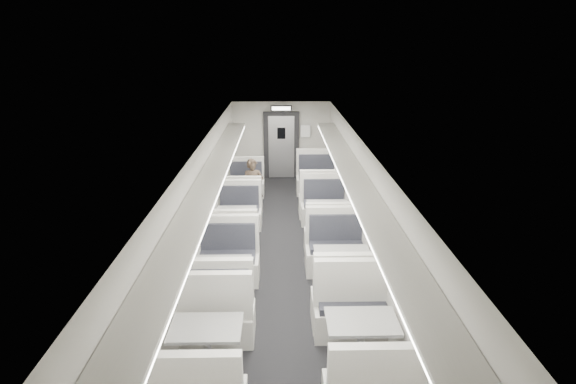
{
  "coord_description": "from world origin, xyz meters",
  "views": [
    {
      "loc": [
        -0.05,
        -7.77,
        4.24
      ],
      "look_at": [
        0.12,
        1.06,
        1.19
      ],
      "focal_mm": 28.0,
      "sensor_mm": 36.0,
      "label": 1
    }
  ],
  "objects_px": {
    "booth_left_b": "(237,225)",
    "booth_left_c": "(223,285)",
    "booth_right_a": "(319,189)",
    "vestibule_door": "(281,146)",
    "booth_right_d": "(361,345)",
    "passenger": "(253,187)",
    "booth_left_a": "(244,192)",
    "booth_left_d": "(208,351)",
    "booth_right_c": "(342,273)",
    "booth_right_b": "(327,220)",
    "exit_sign": "(281,108)"
  },
  "relations": [
    {
      "from": "booth_left_a",
      "to": "booth_right_a",
      "type": "xyz_separation_m",
      "value": [
        2.0,
        0.08,
        0.05
      ]
    },
    {
      "from": "booth_left_d",
      "to": "booth_right_c",
      "type": "distance_m",
      "value": 2.8
    },
    {
      "from": "booth_right_c",
      "to": "passenger",
      "type": "height_order",
      "value": "passenger"
    },
    {
      "from": "booth_right_a",
      "to": "booth_right_d",
      "type": "xyz_separation_m",
      "value": [
        0.0,
        -6.42,
        -0.01
      ]
    },
    {
      "from": "booth_left_c",
      "to": "passenger",
      "type": "xyz_separation_m",
      "value": [
        0.28,
        4.11,
        0.31
      ]
    },
    {
      "from": "booth_left_b",
      "to": "booth_left_d",
      "type": "distance_m",
      "value": 4.17
    },
    {
      "from": "booth_left_a",
      "to": "booth_right_b",
      "type": "height_order",
      "value": "booth_right_b"
    },
    {
      "from": "booth_right_b",
      "to": "booth_right_c",
      "type": "height_order",
      "value": "booth_right_c"
    },
    {
      "from": "booth_left_c",
      "to": "booth_right_b",
      "type": "height_order",
      "value": "booth_left_c"
    },
    {
      "from": "booth_right_a",
      "to": "booth_left_a",
      "type": "bearing_deg",
      "value": -177.75
    },
    {
      "from": "booth_left_c",
      "to": "exit_sign",
      "type": "height_order",
      "value": "exit_sign"
    },
    {
      "from": "booth_left_b",
      "to": "vestibule_door",
      "type": "distance_m",
      "value": 4.85
    },
    {
      "from": "passenger",
      "to": "booth_left_a",
      "type": "bearing_deg",
      "value": 101.46
    },
    {
      "from": "booth_left_d",
      "to": "booth_right_d",
      "type": "xyz_separation_m",
      "value": [
        2.0,
        0.08,
        0.01
      ]
    },
    {
      "from": "booth_left_a",
      "to": "exit_sign",
      "type": "bearing_deg",
      "value": 63.01
    },
    {
      "from": "booth_right_a",
      "to": "exit_sign",
      "type": "height_order",
      "value": "exit_sign"
    },
    {
      "from": "booth_right_b",
      "to": "booth_left_d",
      "type": "bearing_deg",
      "value": -114.57
    },
    {
      "from": "booth_right_a",
      "to": "vestibule_door",
      "type": "xyz_separation_m",
      "value": [
        -1.0,
        2.37,
        0.62
      ]
    },
    {
      "from": "booth_left_c",
      "to": "exit_sign",
      "type": "bearing_deg",
      "value": 81.56
    },
    {
      "from": "booth_right_c",
      "to": "booth_left_b",
      "type": "bearing_deg",
      "value": 132.16
    },
    {
      "from": "passenger",
      "to": "exit_sign",
      "type": "height_order",
      "value": "exit_sign"
    },
    {
      "from": "booth_right_a",
      "to": "booth_right_b",
      "type": "relative_size",
      "value": 1.05
    },
    {
      "from": "booth_left_c",
      "to": "booth_right_a",
      "type": "relative_size",
      "value": 0.97
    },
    {
      "from": "booth_right_a",
      "to": "booth_right_c",
      "type": "height_order",
      "value": "booth_right_a"
    },
    {
      "from": "booth_left_d",
      "to": "booth_right_b",
      "type": "height_order",
      "value": "booth_left_d"
    },
    {
      "from": "booth_left_c",
      "to": "booth_right_c",
      "type": "relative_size",
      "value": 0.98
    },
    {
      "from": "booth_left_b",
      "to": "vestibule_door",
      "type": "relative_size",
      "value": 0.99
    },
    {
      "from": "booth_right_a",
      "to": "booth_right_d",
      "type": "height_order",
      "value": "booth_right_a"
    },
    {
      "from": "booth_left_b",
      "to": "booth_right_a",
      "type": "bearing_deg",
      "value": 49.34
    },
    {
      "from": "booth_left_c",
      "to": "booth_right_c",
      "type": "height_order",
      "value": "booth_right_c"
    },
    {
      "from": "booth_left_b",
      "to": "exit_sign",
      "type": "bearing_deg",
      "value": 76.65
    },
    {
      "from": "booth_right_c",
      "to": "booth_left_a",
      "type": "bearing_deg",
      "value": 114.16
    },
    {
      "from": "booth_right_c",
      "to": "vestibule_door",
      "type": "height_order",
      "value": "vestibule_door"
    },
    {
      "from": "exit_sign",
      "to": "passenger",
      "type": "bearing_deg",
      "value": -105.25
    },
    {
      "from": "booth_right_a",
      "to": "vestibule_door",
      "type": "bearing_deg",
      "value": 112.85
    },
    {
      "from": "booth_right_b",
      "to": "booth_right_c",
      "type": "distance_m",
      "value": 2.41
    },
    {
      "from": "booth_left_d",
      "to": "booth_right_c",
      "type": "xyz_separation_m",
      "value": [
        2.0,
        1.97,
        0.01
      ]
    },
    {
      "from": "booth_left_c",
      "to": "booth_left_d",
      "type": "xyz_separation_m",
      "value": [
        0.0,
        -1.65,
        -0.01
      ]
    },
    {
      "from": "booth_left_d",
      "to": "booth_right_a",
      "type": "distance_m",
      "value": 6.8
    },
    {
      "from": "booth_left_a",
      "to": "booth_right_c",
      "type": "bearing_deg",
      "value": -65.84
    },
    {
      "from": "booth_right_d",
      "to": "passenger",
      "type": "bearing_deg",
      "value": 106.85
    },
    {
      "from": "booth_left_b",
      "to": "vestibule_door",
      "type": "bearing_deg",
      "value": 77.99
    },
    {
      "from": "booth_right_c",
      "to": "passenger",
      "type": "distance_m",
      "value": 4.17
    },
    {
      "from": "booth_left_b",
      "to": "booth_left_a",
      "type": "bearing_deg",
      "value": 90.0
    },
    {
      "from": "booth_left_b",
      "to": "booth_left_c",
      "type": "relative_size",
      "value": 0.92
    },
    {
      "from": "booth_right_b",
      "to": "booth_right_d",
      "type": "bearing_deg",
      "value": -90.0
    },
    {
      "from": "booth_left_a",
      "to": "booth_left_d",
      "type": "bearing_deg",
      "value": -90.0
    },
    {
      "from": "booth_right_b",
      "to": "booth_left_a",
      "type": "bearing_deg",
      "value": 134.31
    },
    {
      "from": "booth_left_b",
      "to": "passenger",
      "type": "distance_m",
      "value": 1.64
    },
    {
      "from": "booth_left_a",
      "to": "vestibule_door",
      "type": "height_order",
      "value": "vestibule_door"
    }
  ]
}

